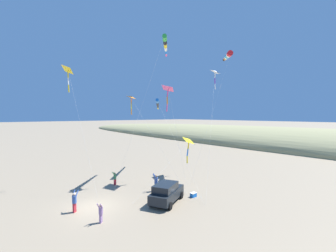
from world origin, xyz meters
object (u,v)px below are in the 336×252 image
kite_delta_teal_far_right (189,141)px  kite_delta_green_low_center (168,89)px  kite_windsock_long_streamer_left (228,56)px  person_adult_flyer (156,182)px  kite_windsock_long_streamer_right (158,104)px  person_child_green_jacket (74,201)px  kite_delta_purple_drifting (69,70)px  kite_windsock_checkered_midright (165,44)px  parked_car (166,192)px  cooler_box (193,195)px  kite_delta_rainbow_low_near (132,98)px  person_bystander_far (115,178)px  kite_delta_striped_overhead (215,72)px  person_child_grey_jacket (101,212)px

kite_delta_teal_far_right → kite_delta_green_low_center: 6.84m
kite_windsock_long_streamer_left → person_adult_flyer: bearing=178.9°
kite_windsock_long_streamer_right → person_child_green_jacket: bearing=-154.9°
kite_delta_teal_far_right → kite_delta_purple_drifting: bearing=141.6°
person_child_green_jacket → kite_windsock_checkered_midright: 21.25m
parked_car → person_adult_flyer: size_ratio=2.46×
person_adult_flyer → kite_windsock_checkered_midright: size_ratio=0.11×
parked_car → kite_windsock_long_streamer_left: kite_windsock_long_streamer_left is taller
cooler_box → kite_delta_teal_far_right: 6.63m
person_child_green_jacket → cooler_box: bearing=-22.0°
cooler_box → kite_windsock_long_streamer_left: 19.81m
kite_delta_teal_far_right → kite_delta_green_low_center: size_ratio=0.83×
kite_delta_rainbow_low_near → person_child_green_jacket: bearing=-155.5°
kite_delta_purple_drifting → cooler_box: bearing=-56.6°
person_adult_flyer → kite_windsock_long_streamer_left: 19.87m
parked_car → person_bystander_far: size_ratio=2.94×
parked_car → cooler_box: bearing=-12.5°
parked_car → kite_delta_striped_overhead: size_ratio=0.32×
kite_delta_striped_overhead → kite_windsock_checkered_midright: size_ratio=0.82×
person_adult_flyer → kite_delta_striped_overhead: (11.60, 1.16, 13.20)m
person_bystander_far → kite_delta_rainbow_low_near: bearing=-28.2°
kite_delta_rainbow_low_near → kite_delta_striped_overhead: size_ratio=0.71×
person_adult_flyer → person_child_green_jacket: person_adult_flyer is taller
kite_delta_teal_far_right → kite_delta_purple_drifting: kite_delta_purple_drifting is taller
kite_windsock_long_streamer_left → kite_windsock_long_streamer_right: bearing=133.7°
kite_delta_rainbow_low_near → kite_windsock_long_streamer_right: (6.25, 3.03, -0.33)m
person_child_green_jacket → kite_delta_green_low_center: (12.01, 1.79, 10.37)m
kite_windsock_long_streamer_left → kite_delta_purple_drifting: bearing=155.6°
kite_delta_teal_far_right → kite_delta_purple_drifting: 16.12m
person_child_grey_jacket → kite_delta_striped_overhead: size_ratio=0.11×
kite_delta_purple_drifting → kite_windsock_checkered_midright: size_ratio=0.77×
person_child_green_jacket → kite_delta_striped_overhead: bearing=2.4°
person_adult_flyer → kite_delta_rainbow_low_near: bearing=98.0°
kite_windsock_checkered_midright → person_child_green_jacket: bearing=-164.6°
kite_windsock_checkered_midright → person_child_grey_jacket: bearing=-150.8°
kite_delta_striped_overhead → kite_windsock_long_streamer_left: kite_windsock_long_streamer_left is taller
kite_delta_rainbow_low_near → person_bystander_far: bearing=151.8°
person_bystander_far → kite_delta_striped_overhead: size_ratio=0.11×
person_child_green_jacket → kite_delta_striped_overhead: kite_delta_striped_overhead is taller
kite_delta_green_low_center → person_adult_flyer: bearing=-149.6°
parked_car → person_bystander_far: 8.06m
person_child_grey_jacket → person_bystander_far: bearing=55.9°
person_adult_flyer → person_child_grey_jacket: person_adult_flyer is taller
parked_car → kite_delta_purple_drifting: size_ratio=0.34×
person_child_grey_jacket → kite_delta_rainbow_low_near: (6.99, 6.79, 9.31)m
kite_windsock_long_streamer_right → kite_delta_green_low_center: size_ratio=1.37×
person_child_green_jacket → kite_delta_green_low_center: 15.97m
kite_windsock_long_streamer_right → kite_delta_purple_drifting: kite_delta_purple_drifting is taller
kite_windsock_long_streamer_right → kite_windsock_checkered_midright: 8.20m
cooler_box → kite_windsock_long_streamer_right: kite_windsock_long_streamer_right is taller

